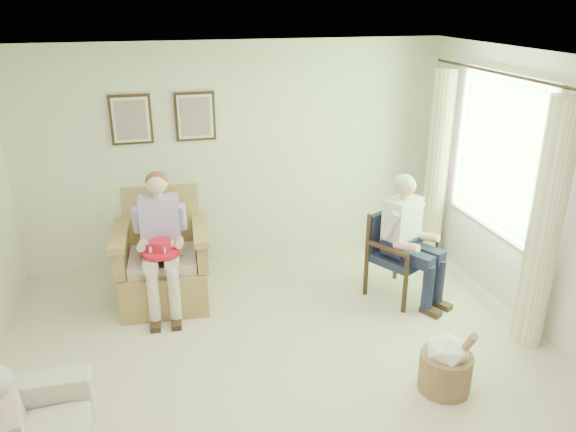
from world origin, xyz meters
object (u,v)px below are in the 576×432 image
object	(u,v)px
red_hat	(161,249)
person_wicker	(161,233)
hatbox	(446,364)
wicker_armchair	(164,268)
wood_armchair	(399,249)
person_dark	(407,231)

from	to	relation	value
red_hat	person_wicker	bearing A→B (deg)	85.19
person_wicker	hatbox	distance (m)	2.96
wicker_armchair	person_wicker	bearing A→B (deg)	-86.29
person_wicker	hatbox	xyz separation A→B (m)	(2.17, -1.92, -0.59)
wicker_armchair	hatbox	distance (m)	3.00
hatbox	wood_armchair	bearing A→B (deg)	79.35
wood_armchair	red_hat	distance (m)	2.50
wood_armchair	person_wicker	distance (m)	2.51
hatbox	person_dark	bearing A→B (deg)	78.29
hatbox	person_wicker	bearing A→B (deg)	138.40
wood_armchair	hatbox	size ratio (longest dim) A/B	1.45
wood_armchair	hatbox	bearing A→B (deg)	-130.10
wicker_armchair	wood_armchair	bearing A→B (deg)	-6.37
wood_armchair	person_wicker	bearing A→B (deg)	143.94
wood_armchair	person_dark	distance (m)	0.32
person_dark	red_hat	size ratio (longest dim) A/B	3.61
wicker_armchair	person_wicker	xyz separation A→B (m)	(0.00, -0.15, 0.47)
wicker_armchair	person_dark	xyz separation A→B (m)	(2.47, -0.59, 0.41)
wicker_armchair	wood_armchair	size ratio (longest dim) A/B	1.28
person_dark	hatbox	bearing A→B (deg)	-131.16
person_dark	wicker_armchair	bearing A→B (deg)	137.09
wicker_armchair	wood_armchair	xyz separation A→B (m)	(2.47, -0.44, 0.13)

